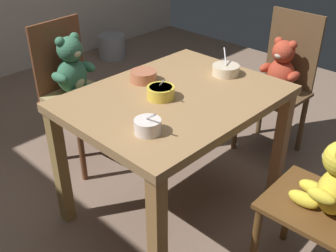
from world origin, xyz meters
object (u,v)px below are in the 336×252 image
at_px(porridge_bowl_terracotta_far_center, 143,76).
at_px(porridge_bowl_white_near_left, 148,126).
at_px(porridge_bowl_yellow_center, 161,92).
at_px(metal_pail, 112,46).
at_px(dining_table, 175,112).
at_px(teddy_chair_far_center, 75,81).
at_px(teddy_chair_near_right, 280,76).
at_px(teddy_chair_near_front, 332,194).
at_px(porridge_bowl_cream_near_right, 226,70).

bearing_deg(porridge_bowl_terracotta_far_center, porridge_bowl_white_near_left, -130.87).
xyz_separation_m(porridge_bowl_yellow_center, metal_pail, (1.36, 2.13, -0.63)).
bearing_deg(dining_table, teddy_chair_far_center, 94.17).
relative_size(porridge_bowl_yellow_center, porridge_bowl_terracotta_far_center, 0.98).
height_order(teddy_chair_near_right, porridge_bowl_terracotta_far_center, teddy_chair_near_right).
bearing_deg(porridge_bowl_white_near_left, teddy_chair_near_front, -58.00).
xyz_separation_m(dining_table, porridge_bowl_white_near_left, (-0.34, -0.17, 0.13)).
xyz_separation_m(porridge_bowl_cream_near_right, metal_pail, (0.91, 2.18, -0.62)).
bearing_deg(porridge_bowl_yellow_center, porridge_bowl_white_near_left, -144.52).
xyz_separation_m(porridge_bowl_terracotta_far_center, metal_pail, (1.29, 1.92, -0.63)).
bearing_deg(porridge_bowl_white_near_left, porridge_bowl_cream_near_right, 10.99).
height_order(dining_table, teddy_chair_far_center, teddy_chair_far_center).
distance_m(dining_table, porridge_bowl_white_near_left, 0.40).
height_order(dining_table, porridge_bowl_yellow_center, porridge_bowl_yellow_center).
distance_m(porridge_bowl_yellow_center, metal_pail, 2.60).
relative_size(teddy_chair_far_center, teddy_chair_near_front, 1.06).
distance_m(teddy_chair_near_front, teddy_chair_near_right, 1.16).
bearing_deg(dining_table, teddy_chair_near_right, -3.53).
height_order(teddy_chair_near_right, metal_pail, teddy_chair_near_right).
xyz_separation_m(porridge_bowl_white_near_left, metal_pail, (1.63, 2.32, -0.63)).
xyz_separation_m(teddy_chair_near_front, porridge_bowl_yellow_center, (-0.14, 0.84, 0.22)).
relative_size(porridge_bowl_yellow_center, porridge_bowl_cream_near_right, 0.92).
xyz_separation_m(dining_table, porridge_bowl_yellow_center, (-0.08, 0.02, 0.13)).
relative_size(teddy_chair_near_front, porridge_bowl_yellow_center, 6.36).
distance_m(teddy_chair_near_right, porridge_bowl_white_near_left, 1.31).
bearing_deg(teddy_chair_near_right, porridge_bowl_yellow_center, -2.94).
relative_size(porridge_bowl_yellow_center, porridge_bowl_white_near_left, 1.12).
bearing_deg(teddy_chair_near_front, porridge_bowl_white_near_left, 30.55).
bearing_deg(porridge_bowl_white_near_left, metal_pail, 54.84).
bearing_deg(porridge_bowl_terracotta_far_center, metal_pail, 56.13).
relative_size(teddy_chair_far_center, teddy_chair_near_right, 0.98).
height_order(dining_table, porridge_bowl_terracotta_far_center, porridge_bowl_terracotta_far_center).
relative_size(porridge_bowl_terracotta_far_center, porridge_bowl_cream_near_right, 0.94).
relative_size(teddy_chair_near_right, porridge_bowl_cream_near_right, 6.40).
bearing_deg(dining_table, teddy_chair_near_front, -85.58).
bearing_deg(porridge_bowl_cream_near_right, porridge_bowl_terracotta_far_center, 145.65).
relative_size(porridge_bowl_cream_near_right, metal_pail, 0.50).
distance_m(dining_table, teddy_chair_near_front, 0.83).
relative_size(dining_table, porridge_bowl_yellow_center, 7.76).
xyz_separation_m(dining_table, metal_pail, (1.29, 2.15, -0.50)).
bearing_deg(porridge_bowl_cream_near_right, dining_table, 175.92).
relative_size(porridge_bowl_yellow_center, metal_pail, 0.46).
distance_m(dining_table, porridge_bowl_yellow_center, 0.15).
relative_size(teddy_chair_near_front, metal_pail, 2.95).
bearing_deg(teddy_chair_near_front, metal_pail, -23.86).
bearing_deg(teddy_chair_near_right, porridge_bowl_white_near_left, 6.48).
distance_m(teddy_chair_near_right, porridge_bowl_terracotta_far_center, 1.01).
xyz_separation_m(teddy_chair_far_center, porridge_bowl_terracotta_far_center, (0.06, -0.58, 0.19)).
xyz_separation_m(dining_table, teddy_chair_near_front, (0.06, -0.82, -0.09)).
bearing_deg(porridge_bowl_terracotta_far_center, teddy_chair_near_front, -86.47).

